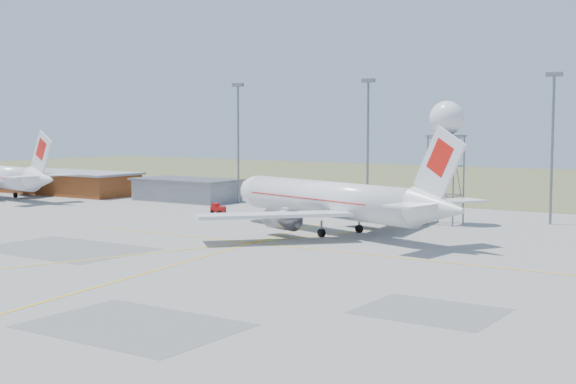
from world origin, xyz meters
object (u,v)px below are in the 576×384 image
Objects in this scene: airliner_main at (332,201)px; baggage_tug at (218,210)px; radar_tower at (446,155)px; fire_truck at (389,209)px.

airliner_main reaches higher than baggage_tug.
radar_tower is 7.55× the size of baggage_tug.
airliner_main is 17.49× the size of baggage_tug.
baggage_tug is at bearing -159.03° from fire_truck.
airliner_main is at bearing -27.15° from baggage_tug.
radar_tower is at bearing 4.41° from baggage_tug.
airliner_main reaches higher than fire_truck.
fire_truck is (-8.85, 0.77, -7.82)m from radar_tower.
airliner_main is 27.41m from baggage_tug.
radar_tower is at bearing -1.27° from fire_truck.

